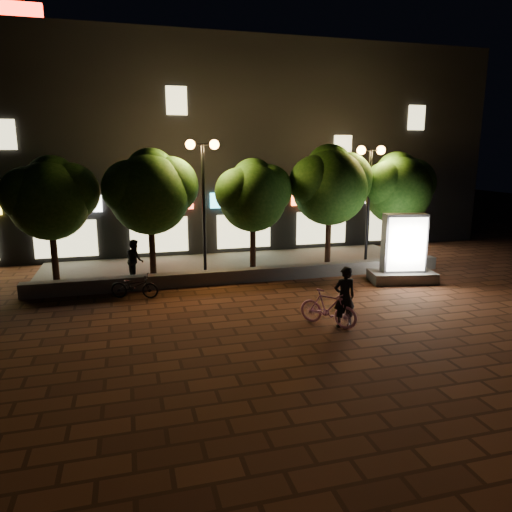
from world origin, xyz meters
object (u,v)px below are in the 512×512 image
object	(u,v)px
tree_left	(151,189)
street_lamp_right	(370,174)
tree_mid	(254,193)
ad_kiosk	(403,255)
scooter_pink	(328,308)
pedestrian	(135,260)
tree_right	(331,183)
tree_far_right	(399,186)
street_lamp_left	(203,173)
scooter_parked	(135,286)
tree_far_left	(51,195)
rider	(345,297)

from	to	relation	value
tree_left	street_lamp_right	world-z (taller)	street_lamp_right
tree_mid	ad_kiosk	distance (m)	6.23
scooter_pink	pedestrian	bearing A→B (deg)	87.71
tree_right	street_lamp_right	world-z (taller)	tree_right
tree_far_right	street_lamp_left	bearing A→B (deg)	-178.24
ad_kiosk	scooter_pink	bearing A→B (deg)	-142.57
street_lamp_left	tree_mid	bearing A→B (deg)	7.31
tree_right	scooter_pink	xyz separation A→B (m)	(-2.89, -6.53, -3.05)
street_lamp_left	street_lamp_right	distance (m)	7.00
tree_left	pedestrian	distance (m)	2.72
tree_mid	scooter_parked	bearing A→B (deg)	-152.83
ad_kiosk	tree_mid	bearing A→B (deg)	148.71
tree_far_left	ad_kiosk	bearing A→B (deg)	-13.65
street_lamp_right	ad_kiosk	distance (m)	3.97
tree_mid	pedestrian	distance (m)	5.30
street_lamp_right	tree_left	bearing A→B (deg)	178.32
tree_far_left	tree_mid	size ratio (longest dim) A/B	1.03
tree_far_left	pedestrian	xyz separation A→B (m)	(2.77, -0.40, -2.44)
tree_far_right	scooter_pink	size ratio (longest dim) A/B	2.77
tree_mid	tree_far_right	xyz separation A→B (m)	(6.50, 0.00, 0.15)
street_lamp_right	ad_kiosk	bearing A→B (deg)	-89.13
street_lamp_left	scooter_parked	world-z (taller)	street_lamp_left
scooter_pink	scooter_parked	xyz separation A→B (m)	(-5.22, 4.07, -0.10)
tree_mid	tree_right	bearing A→B (deg)	0.00
tree_right	street_lamp_right	bearing A→B (deg)	-9.10
tree_far_right	pedestrian	bearing A→B (deg)	-177.96
street_lamp_right	ad_kiosk	size ratio (longest dim) A/B	1.92
tree_far_left	tree_mid	world-z (taller)	tree_far_left
tree_far_left	rider	distance (m)	10.97
tree_mid	tree_far_right	distance (m)	6.50
tree_far_left	street_lamp_left	xyz separation A→B (m)	(5.45, -0.26, 0.74)
scooter_parked	tree_left	bearing A→B (deg)	-0.46
tree_left	tree_far_right	size ratio (longest dim) A/B	1.03
tree_far_left	street_lamp_right	world-z (taller)	street_lamp_right
rider	pedestrian	size ratio (longest dim) A/B	1.12
tree_far_left	ad_kiosk	distance (m)	13.05
street_lamp_left	rider	size ratio (longest dim) A/B	2.97
ad_kiosk	scooter_pink	xyz separation A→B (m)	(-4.57, -3.50, -0.53)
scooter_pink	tree_left	bearing A→B (deg)	81.77
tree_left	pedestrian	xyz separation A→B (m)	(-0.73, -0.40, -2.59)
tree_left	pedestrian	bearing A→B (deg)	-151.32
tree_far_right	scooter_parked	bearing A→B (deg)	-167.71
tree_left	scooter_parked	distance (m)	3.98
tree_far_right	scooter_parked	xyz separation A→B (m)	(-11.30, -2.46, -2.95)
scooter_pink	street_lamp_right	bearing A→B (deg)	11.87
street_lamp_right	ad_kiosk	world-z (taller)	street_lamp_right
tree_left	tree_mid	world-z (taller)	tree_left
scooter_pink	scooter_parked	bearing A→B (deg)	99.77
tree_left	ad_kiosk	bearing A→B (deg)	-18.65
tree_right	scooter_parked	size ratio (longest dim) A/B	3.17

